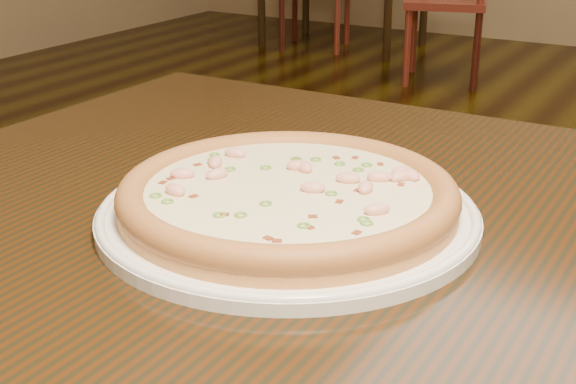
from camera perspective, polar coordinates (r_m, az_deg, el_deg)
The scene contains 4 objects.
hero_table at distance 0.81m, azimuth 9.26°, elevation -8.97°, with size 1.20×0.80×0.75m.
plate at distance 0.77m, azimuth -0.00°, elevation -1.48°, with size 0.36×0.36×0.02m.
pizza at distance 0.76m, azimuth 0.01°, elevation -0.20°, with size 0.32×0.32×0.03m.
chair_b at distance 4.50m, azimuth 11.93°, elevation 13.16°, with size 0.52×0.52×0.95m.
Camera 1 is at (0.55, -1.08, 1.06)m, focal length 50.00 mm.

